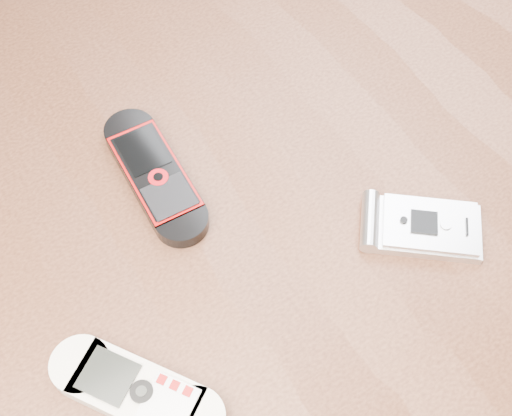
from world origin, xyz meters
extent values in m
cube|color=black|center=(0.00, 0.00, 0.73)|extent=(1.20, 0.80, 0.03)
cube|color=black|center=(0.54, 0.34, 0.36)|extent=(0.06, 0.06, 0.71)
cube|color=silver|center=(-0.15, -0.08, 0.76)|extent=(0.11, 0.14, 0.02)
cube|color=black|center=(-0.05, 0.08, 0.76)|extent=(0.06, 0.15, 0.01)
cube|color=silver|center=(0.11, -0.09, 0.76)|extent=(0.11, 0.11, 0.02)
camera|label=1|loc=(-0.17, -0.25, 1.26)|focal=50.00mm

